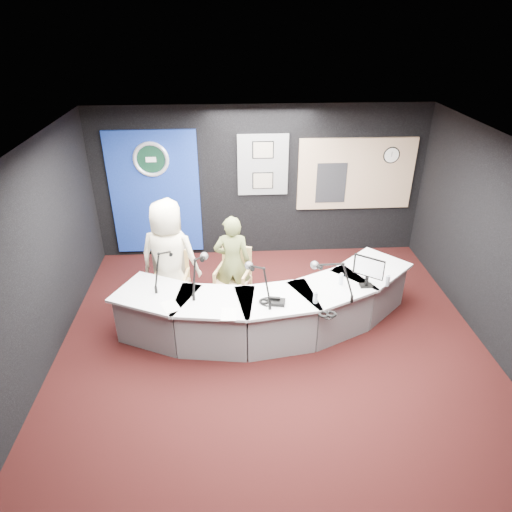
{
  "coord_description": "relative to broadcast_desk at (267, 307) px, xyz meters",
  "views": [
    {
      "loc": [
        -0.54,
        -4.89,
        4.23
      ],
      "look_at": [
        -0.2,
        0.8,
        1.1
      ],
      "focal_mm": 32.0,
      "sensor_mm": 36.0,
      "label": 1
    }
  ],
  "objects": [
    {
      "name": "ground",
      "position": [
        0.05,
        -0.55,
        -0.38
      ],
      "size": [
        6.0,
        6.0,
        0.0
      ],
      "primitive_type": "plane",
      "color": "black",
      "rests_on": "ground"
    },
    {
      "name": "ceiling",
      "position": [
        0.05,
        -0.55,
        2.42
      ],
      "size": [
        6.0,
        6.0,
        0.02
      ],
      "primitive_type": "cube",
      "color": "silver",
      "rests_on": "ground"
    },
    {
      "name": "wall_back",
      "position": [
        0.05,
        2.45,
        1.02
      ],
      "size": [
        6.0,
        0.02,
        2.8
      ],
      "primitive_type": "cube",
      "color": "black",
      "rests_on": "ground"
    },
    {
      "name": "wall_front",
      "position": [
        0.05,
        -3.55,
        1.02
      ],
      "size": [
        6.0,
        0.02,
        2.8
      ],
      "primitive_type": "cube",
      "color": "black",
      "rests_on": "ground"
    },
    {
      "name": "wall_left",
      "position": [
        -2.95,
        -0.55,
        1.02
      ],
      "size": [
        0.02,
        6.0,
        2.8
      ],
      "primitive_type": "cube",
      "color": "black",
      "rests_on": "ground"
    },
    {
      "name": "wall_right",
      "position": [
        3.05,
        -0.55,
        1.02
      ],
      "size": [
        0.02,
        6.0,
        2.8
      ],
      "primitive_type": "cube",
      "color": "black",
      "rests_on": "ground"
    },
    {
      "name": "broadcast_desk",
      "position": [
        0.0,
        0.0,
        0.0
      ],
      "size": [
        4.5,
        1.9,
        0.75
      ],
      "primitive_type": null,
      "color": "silver",
      "rests_on": "ground"
    },
    {
      "name": "backdrop_panel",
      "position": [
        -1.85,
        2.42,
        0.88
      ],
      "size": [
        1.6,
        0.05,
        2.3
      ],
      "primitive_type": "cube",
      "color": "navy",
      "rests_on": "wall_back"
    },
    {
      "name": "agency_seal",
      "position": [
        -1.85,
        2.38,
        1.52
      ],
      "size": [
        0.63,
        0.07,
        0.63
      ],
      "primitive_type": "torus",
      "rotation": [
        1.57,
        0.0,
        0.0
      ],
      "color": "silver",
      "rests_on": "backdrop_panel"
    },
    {
      "name": "seal_center",
      "position": [
        -1.85,
        2.38,
        1.52
      ],
      "size": [
        0.48,
        0.01,
        0.48
      ],
      "primitive_type": "cylinder",
      "rotation": [
        1.57,
        0.0,
        0.0
      ],
      "color": "black",
      "rests_on": "backdrop_panel"
    },
    {
      "name": "pinboard",
      "position": [
        0.1,
        2.42,
        1.38
      ],
      "size": [
        0.9,
        0.04,
        1.1
      ],
      "primitive_type": "cube",
      "color": "slate",
      "rests_on": "wall_back"
    },
    {
      "name": "framed_photo_upper",
      "position": [
        0.1,
        2.39,
        1.65
      ],
      "size": [
        0.34,
        0.02,
        0.27
      ],
      "primitive_type": "cube",
      "color": "gray",
      "rests_on": "pinboard"
    },
    {
      "name": "framed_photo_lower",
      "position": [
        0.1,
        2.39,
        1.09
      ],
      "size": [
        0.34,
        0.02,
        0.27
      ],
      "primitive_type": "cube",
      "color": "gray",
      "rests_on": "pinboard"
    },
    {
      "name": "booth_window_frame",
      "position": [
        1.8,
        2.42,
        1.18
      ],
      "size": [
        2.12,
        0.06,
        1.32
      ],
      "primitive_type": "cube",
      "color": "tan",
      "rests_on": "wall_back"
    },
    {
      "name": "booth_glow",
      "position": [
        1.8,
        2.41,
        1.18
      ],
      "size": [
        2.0,
        0.02,
        1.2
      ],
      "primitive_type": "cube",
      "color": "#FFDCA1",
      "rests_on": "booth_window_frame"
    },
    {
      "name": "equipment_rack",
      "position": [
        1.35,
        2.39,
        1.03
      ],
      "size": [
        0.55,
        0.02,
        0.75
      ],
      "primitive_type": "cube",
      "color": "black",
      "rests_on": "booth_window_frame"
    },
    {
      "name": "wall_clock",
      "position": [
        2.4,
        2.39,
        1.52
      ],
      "size": [
        0.28,
        0.01,
        0.28
      ],
      "primitive_type": "cylinder",
      "rotation": [
        1.57,
        0.0,
        0.0
      ],
      "color": "white",
      "rests_on": "booth_window_frame"
    },
    {
      "name": "armchair_left",
      "position": [
        -1.43,
        0.58,
        0.06
      ],
      "size": [
        0.53,
        0.53,
        0.86
      ],
      "primitive_type": null,
      "rotation": [
        0.0,
        0.0,
        -0.1
      ],
      "color": "tan",
      "rests_on": "ground"
    },
    {
      "name": "armchair_right",
      "position": [
        -0.49,
        0.66,
        0.05
      ],
      "size": [
        0.62,
        0.62,
        0.86
      ],
      "primitive_type": null,
      "rotation": [
        0.0,
        0.0,
        -0.34
      ],
      "color": "tan",
      "rests_on": "ground"
    },
    {
      "name": "draped_jacket",
      "position": [
        -1.47,
        0.83,
        0.24
      ],
      "size": [
        0.51,
        0.15,
        0.7
      ],
      "primitive_type": "cube",
      "rotation": [
        0.0,
        0.0,
        -0.1
      ],
      "color": "slate",
      "rests_on": "armchair_left"
    },
    {
      "name": "person_man",
      "position": [
        -1.43,
        0.58,
        0.55
      ],
      "size": [
        1.01,
        0.76,
        1.85
      ],
      "primitive_type": "imported",
      "rotation": [
        0.0,
        0.0,
        2.93
      ],
      "color": "beige",
      "rests_on": "ground"
    },
    {
      "name": "person_woman",
      "position": [
        -0.49,
        0.66,
        0.4
      ],
      "size": [
        0.58,
        0.4,
        1.54
      ],
      "primitive_type": "imported",
      "rotation": [
        0.0,
        0.0,
        3.09
      ],
      "color": "#5E6635",
      "rests_on": "ground"
    },
    {
      "name": "computer_monitor",
      "position": [
        1.39,
        -0.09,
        0.7
      ],
      "size": [
        0.33,
        0.26,
        0.27
      ],
      "primitive_type": "cube",
      "rotation": [
        0.0,
        0.0,
        -0.63
      ],
      "color": "black",
      "rests_on": "broadcast_desk"
    },
    {
      "name": "desk_phone",
      "position": [
        0.1,
        -0.45,
        0.4
      ],
      "size": [
        0.22,
        0.19,
        0.05
      ],
      "primitive_type": "cube",
      "rotation": [
        0.0,
        0.0,
        -0.19
      ],
      "color": "black",
      "rests_on": "broadcast_desk"
    },
    {
      "name": "headphones_near",
      "position": [
        0.71,
        -0.75,
        0.39
      ],
      "size": [
        0.2,
        0.2,
        0.03
      ],
      "primitive_type": "torus",
      "color": "black",
      "rests_on": "broadcast_desk"
    },
    {
      "name": "headphones_far",
      "position": [
        -0.03,
        -0.41,
        0.39
      ],
      "size": [
        0.24,
        0.24,
        0.04
      ],
      "primitive_type": "torus",
      "color": "black",
      "rests_on": "broadcast_desk"
    },
    {
      "name": "paper_stack",
      "position": [
        -1.33,
        -0.43,
        0.38
      ],
      "size": [
        0.31,
        0.35,
        0.0
      ],
      "primitive_type": "cube",
      "rotation": [
        0.0,
        0.0,
        0.44
      ],
      "color": "white",
      "rests_on": "broadcast_desk"
    },
    {
      "name": "notepad",
      "position": [
        -0.55,
        -0.65,
        0.38
      ],
      "size": [
        0.22,
        0.29,
        0.0
      ],
      "primitive_type": "cube",
      "rotation": [
        0.0,
        0.0,
        -0.07
      ],
      "color": "white",
      "rests_on": "broadcast_desk"
    },
    {
      "name": "boom_mic_a",
      "position": [
        -1.45,
        0.2,
        0.68
      ],
      "size": [
        0.33,
        0.7,
        0.6
      ],
      "primitive_type": null,
      "color": "black",
      "rests_on": "broadcast_desk"
    },
    {
      "name": "boom_mic_b",
      "position": [
        -0.96,
        0.0,
        0.68
      ],
      "size": [
        0.25,
        0.73,
        0.6
      ],
      "primitive_type": null,
      "color": "black",
      "rests_on": "broadcast_desk"
    },
    {
      "name": "boom_mic_c",
      "position": [
        -0.14,
        -0.28,
        0.68
      ],
      "size": [
        0.37,
        0.69,
        0.6
      ],
      "primitive_type": null,
      "color": "black",
      "rests_on": "broadcast_desk"
    },
    {
      "name": "boom_mic_d",
      "position": [
        0.87,
        -0.25,
        0.68
      ],
      "size": [
        0.56,
        0.55,
        0.6
      ],
      "primitive_type": null,
      "color": "black",
      "rests_on": "broadcast_desk"
    },
    {
      "name": "water_bottles",
      "position": [
        1.15,
        -0.24,
        0.46
      ],
      "size": [
        1.15,
        0.49,
        0.18
      ],
      "primitive_type": null,
      "color": "silver",
      "rests_on": "broadcast_desk"
    }
  ]
}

